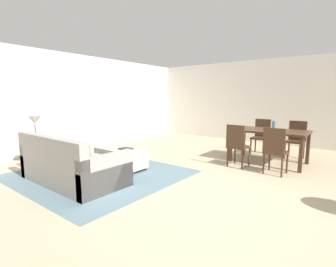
# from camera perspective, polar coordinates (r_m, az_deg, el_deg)

# --- Properties ---
(ground_plane) EXTENTS (10.80, 10.80, 0.00)m
(ground_plane) POSITION_cam_1_polar(r_m,az_deg,el_deg) (4.20, 6.36, -12.51)
(ground_plane) COLOR tan
(wall_back) EXTENTS (9.00, 0.12, 2.70)m
(wall_back) POSITION_cam_1_polar(r_m,az_deg,el_deg) (8.61, 24.36, 6.63)
(wall_back) COLOR silver
(wall_back) RESTS_ON ground_plane
(wall_left) EXTENTS (0.12, 11.00, 2.70)m
(wall_left) POSITION_cam_1_polar(r_m,az_deg,el_deg) (7.60, -21.69, 6.65)
(wall_left) COLOR silver
(wall_left) RESTS_ON ground_plane
(area_rug) EXTENTS (3.00, 2.80, 0.01)m
(area_rug) POSITION_cam_1_polar(r_m,az_deg,el_deg) (5.12, -15.38, -8.88)
(area_rug) COLOR slate
(area_rug) RESTS_ON ground_plane
(couch) EXTENTS (1.97, 0.99, 0.86)m
(couch) POSITION_cam_1_polar(r_m,az_deg,el_deg) (4.73, -21.32, -7.03)
(couch) COLOR gray
(couch) RESTS_ON ground_plane
(ottoman_table) EXTENTS (1.19, 0.47, 0.41)m
(ottoman_table) POSITION_cam_1_polar(r_m,az_deg,el_deg) (5.39, -10.84, -5.34)
(ottoman_table) COLOR #B7AD9E
(ottoman_table) RESTS_ON ground_plane
(side_table) EXTENTS (0.40, 0.40, 0.60)m
(side_table) POSITION_cam_1_polar(r_m,az_deg,el_deg) (5.81, -27.92, -2.79)
(side_table) COLOR olive
(side_table) RESTS_ON ground_plane
(table_lamp) EXTENTS (0.26, 0.26, 0.53)m
(table_lamp) POSITION_cam_1_polar(r_m,az_deg,el_deg) (5.74, -28.29, 2.51)
(table_lamp) COLOR brown
(table_lamp) RESTS_ON side_table
(dining_table) EXTENTS (1.60, 0.94, 0.76)m
(dining_table) POSITION_cam_1_polar(r_m,az_deg,el_deg) (6.09, 22.19, -0.09)
(dining_table) COLOR #422B1C
(dining_table) RESTS_ON ground_plane
(dining_chair_near_left) EXTENTS (0.43, 0.43, 0.92)m
(dining_chair_near_left) POSITION_cam_1_polar(r_m,az_deg,el_deg) (5.49, 15.59, -2.19)
(dining_chair_near_left) COLOR #422B1C
(dining_chair_near_left) RESTS_ON ground_plane
(dining_chair_near_right) EXTENTS (0.42, 0.42, 0.92)m
(dining_chair_near_right) POSITION_cam_1_polar(r_m,az_deg,el_deg) (5.20, 23.35, -3.16)
(dining_chair_near_right) COLOR #422B1C
(dining_chair_near_right) RESTS_ON ground_plane
(dining_chair_far_left) EXTENTS (0.41, 0.41, 0.92)m
(dining_chair_far_left) POSITION_cam_1_polar(r_m,az_deg,el_deg) (7.02, 20.60, -0.19)
(dining_chair_far_left) COLOR #422B1C
(dining_chair_far_left) RESTS_ON ground_plane
(dining_chair_far_right) EXTENTS (0.42, 0.42, 0.92)m
(dining_chair_far_right) POSITION_cam_1_polar(r_m,az_deg,el_deg) (6.81, 27.34, -0.84)
(dining_chair_far_right) COLOR #422B1C
(dining_chair_far_right) RESTS_ON ground_plane
(vase_centerpiece) EXTENTS (0.08, 0.08, 0.21)m
(vase_centerpiece) POSITION_cam_1_polar(r_m,az_deg,el_deg) (6.07, 23.14, 1.70)
(vase_centerpiece) COLOR slate
(vase_centerpiece) RESTS_ON dining_table
(book_on_ottoman) EXTENTS (0.27, 0.22, 0.03)m
(book_on_ottoman) POSITION_cam_1_polar(r_m,az_deg,el_deg) (5.28, -9.66, -3.46)
(book_on_ottoman) COLOR #333338
(book_on_ottoman) RESTS_ON ottoman_table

